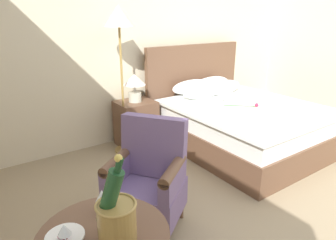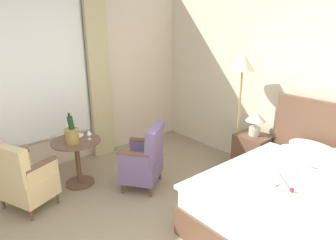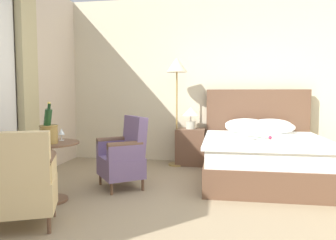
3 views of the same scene
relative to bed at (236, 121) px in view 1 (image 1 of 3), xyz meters
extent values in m
plane|color=gray|center=(-0.67, -1.56, -0.35)|extent=(6.84, 6.84, 0.00)
cube|color=beige|center=(-0.67, 1.13, 1.10)|extent=(5.46, 0.12, 2.91)
cube|color=brown|center=(0.00, -0.10, -0.18)|extent=(1.63, 1.97, 0.35)
cube|color=white|center=(0.00, -0.10, 0.10)|extent=(1.58, 1.91, 0.21)
cube|color=white|center=(0.00, -0.16, 0.23)|extent=(1.66, 1.85, 0.04)
cube|color=brown|center=(0.00, 0.93, 0.47)|extent=(1.71, 0.08, 0.94)
ellipsoid|color=white|center=(-0.20, 0.73, 0.36)|extent=(0.69, 0.25, 0.22)
ellipsoid|color=white|center=(0.20, 0.73, 0.36)|extent=(0.69, 0.25, 0.22)
ellipsoid|color=white|center=(-0.20, 0.48, 0.34)|extent=(0.69, 0.25, 0.21)
ellipsoid|color=white|center=(0.20, 0.48, 0.34)|extent=(0.69, 0.26, 0.22)
cylinder|color=#2D6628|center=(-0.10, -0.13, 0.26)|extent=(0.31, 0.29, 0.01)
sphere|color=#DB2342|center=(0.05, -0.27, 0.28)|extent=(0.05, 0.05, 0.05)
ellipsoid|color=#33702D|center=(-0.10, 0.16, 0.27)|extent=(0.05, 0.03, 0.01)
cube|color=white|center=(-0.15, -0.26, 0.26)|extent=(0.09, 0.12, 0.00)
cube|color=brown|center=(-1.12, 0.79, -0.04)|extent=(0.49, 0.43, 0.62)
sphere|color=olive|center=(-0.86, 0.79, 0.09)|extent=(0.02, 0.02, 0.02)
cylinder|color=beige|center=(-1.12, 0.79, 0.33)|extent=(0.17, 0.17, 0.13)
cylinder|color=#B7B2A8|center=(-1.12, 0.79, 0.44)|extent=(0.02, 0.02, 0.10)
cone|color=silver|center=(-1.12, 0.79, 0.56)|extent=(0.29, 0.29, 0.14)
cylinder|color=#9F7F42|center=(-1.35, 0.68, -0.34)|extent=(0.28, 0.28, 0.03)
cylinder|color=#9F7F42|center=(-1.35, 0.68, 0.45)|extent=(0.03, 0.03, 1.55)
cone|color=beige|center=(-1.35, 0.68, 1.35)|extent=(0.36, 0.36, 0.24)
cylinder|color=brown|center=(-2.52, -1.42, 0.31)|extent=(0.68, 0.68, 0.02)
cylinder|color=#9E7E3F|center=(-2.47, -1.49, 0.42)|extent=(0.19, 0.19, 0.19)
torus|color=#9E7E3F|center=(-2.47, -1.49, 0.52)|extent=(0.20, 0.20, 0.02)
cylinder|color=white|center=(-2.47, -1.49, 0.50)|extent=(0.17, 0.17, 0.03)
cylinder|color=#1E4723|center=(-2.49, -1.47, 0.56)|extent=(0.14, 0.12, 0.29)
cylinder|color=#193D1E|center=(-2.45, -1.50, 0.73)|extent=(0.05, 0.04, 0.08)
sphere|color=gold|center=(-2.45, -1.50, 0.76)|extent=(0.04, 0.04, 0.04)
cylinder|color=white|center=(-2.44, -1.25, 0.32)|extent=(0.06, 0.06, 0.01)
cylinder|color=white|center=(-2.44, -1.25, 0.36)|extent=(0.01, 0.01, 0.06)
cone|color=white|center=(-2.44, -1.25, 0.43)|extent=(0.07, 0.07, 0.07)
cylinder|color=white|center=(-2.69, -1.39, 0.36)|extent=(0.01, 0.01, 0.06)
cone|color=white|center=(-2.69, -1.39, 0.42)|extent=(0.06, 0.06, 0.06)
cylinder|color=white|center=(-2.68, -1.33, 0.33)|extent=(0.19, 0.19, 0.01)
sphere|color=maroon|center=(-2.71, -1.34, 0.35)|extent=(0.02, 0.02, 0.02)
sphere|color=maroon|center=(-2.69, -1.36, 0.35)|extent=(0.03, 0.03, 0.03)
cylinder|color=brown|center=(-2.19, -0.68, -0.28)|extent=(0.04, 0.04, 0.15)
cylinder|color=brown|center=(-1.87, -0.44, -0.28)|extent=(0.04, 0.04, 0.15)
cylinder|color=brown|center=(-1.57, -0.84, -0.28)|extent=(0.04, 0.04, 0.15)
cube|color=slate|center=(-1.88, -0.76, -0.07)|extent=(0.73, 0.76, 0.26)
cube|color=slate|center=(-1.73, -0.65, 0.31)|extent=(0.46, 0.54, 0.53)
cube|color=slate|center=(-2.04, -0.58, 0.15)|extent=(0.41, 0.34, 0.18)
cylinder|color=brown|center=(-2.04, -0.58, 0.24)|extent=(0.41, 0.34, 0.09)
cube|color=slate|center=(-1.76, -0.97, 0.15)|extent=(0.41, 0.34, 0.18)
cylinder|color=brown|center=(-1.76, -0.97, 0.24)|extent=(0.41, 0.34, 0.09)
camera|label=1|loc=(-2.95, -2.61, 1.37)|focal=32.00mm
camera|label=2|loc=(1.26, -2.94, 1.89)|focal=32.00mm
camera|label=3|loc=(-0.60, -4.79, 0.86)|focal=35.00mm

